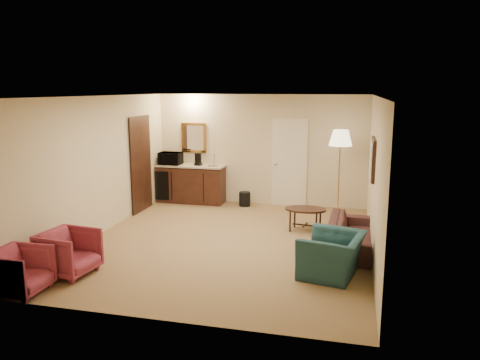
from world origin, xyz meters
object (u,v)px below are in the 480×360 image
object	(u,v)px
waste_bin	(245,199)
microwave	(171,157)
rose_chair_near	(69,250)
floor_lamp	(339,173)
rose_chair_far	(19,269)
coffee_maker	(198,159)
wetbar_cabinet	(191,184)
teal_armchair	(332,248)
sofa	(350,229)
coffee_table	(305,220)

from	to	relation	value
waste_bin	microwave	size ratio (longest dim) A/B	0.62
rose_chair_near	floor_lamp	xyz separation A→B (m)	(3.76, 4.40, 0.57)
rose_chair_far	coffee_maker	distance (m)	5.56
wetbar_cabinet	coffee_maker	distance (m)	0.64
rose_chair_near	waste_bin	xyz separation A→B (m)	(1.60, 4.65, -0.20)
teal_armchair	rose_chair_near	size ratio (longest dim) A/B	1.30
sofa	waste_bin	bearing A→B (deg)	45.75
sofa	coffee_maker	distance (m)	4.50
rose_chair_far	waste_bin	xyz separation A→B (m)	(1.85, 5.40, -0.18)
teal_armchair	rose_chair_far	xyz separation A→B (m)	(-4.05, -1.65, -0.07)
sofa	rose_chair_near	size ratio (longest dim) A/B	2.47
sofa	wetbar_cabinet	bearing A→B (deg)	57.26
rose_chair_near	microwave	world-z (taller)	microwave
waste_bin	sofa	bearing A→B (deg)	-45.61
sofa	coffee_table	size ratio (longest dim) A/B	2.32
rose_chair_far	microwave	bearing A→B (deg)	-0.92
teal_armchair	rose_chair_far	world-z (taller)	teal_armchair
teal_armchair	coffee_maker	size ratio (longest dim) A/B	3.25
microwave	coffee_table	bearing A→B (deg)	-26.15
sofa	rose_chair_far	xyz separation A→B (m)	(-4.30, -2.90, -0.01)
sofa	waste_bin	distance (m)	3.51
floor_lamp	coffee_maker	distance (m)	3.35
teal_armchair	microwave	xyz separation A→B (m)	(-4.05, 3.77, 0.68)
rose_chair_far	coffee_maker	size ratio (longest dim) A/B	2.35
coffee_table	floor_lamp	world-z (taller)	floor_lamp
wetbar_cabinet	coffee_table	size ratio (longest dim) A/B	2.07
coffee_table	coffee_maker	world-z (taller)	coffee_maker
rose_chair_far	coffee_table	distance (m)	5.09
teal_armchair	microwave	world-z (taller)	microwave
rose_chair_near	coffee_maker	xyz separation A→B (m)	(0.43, 4.72, 0.70)
coffee_table	floor_lamp	distance (m)	1.67
coffee_table	coffee_maker	bearing A→B (deg)	148.04
waste_bin	microwave	distance (m)	2.07
wetbar_cabinet	teal_armchair	xyz separation A→B (m)	(3.55, -3.82, -0.04)
coffee_table	microwave	distance (m)	3.92
teal_armchair	floor_lamp	bearing A→B (deg)	-167.59
floor_lamp	microwave	xyz separation A→B (m)	(-4.01, 0.27, 0.16)
coffee_table	floor_lamp	xyz separation A→B (m)	(0.57, 1.40, 0.71)
sofa	floor_lamp	world-z (taller)	floor_lamp
rose_chair_near	coffee_maker	size ratio (longest dim) A/B	2.50
wetbar_cabinet	floor_lamp	world-z (taller)	floor_lamp
sofa	teal_armchair	size ratio (longest dim) A/B	1.90
sofa	teal_armchair	distance (m)	1.27
rose_chair_near	waste_bin	world-z (taller)	rose_chair_near
teal_armchair	sofa	bearing A→B (deg)	-179.54
wetbar_cabinet	coffee_maker	bearing A→B (deg)	0.30
rose_chair_near	coffee_table	bearing A→B (deg)	-40.41
coffee_table	waste_bin	xyz separation A→B (m)	(-1.59, 1.65, -0.06)
waste_bin	coffee_maker	size ratio (longest dim) A/B	1.12
rose_chair_far	waste_bin	world-z (taller)	rose_chair_far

